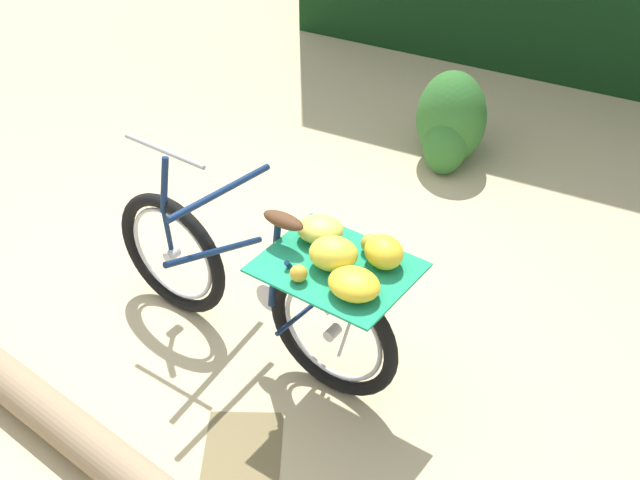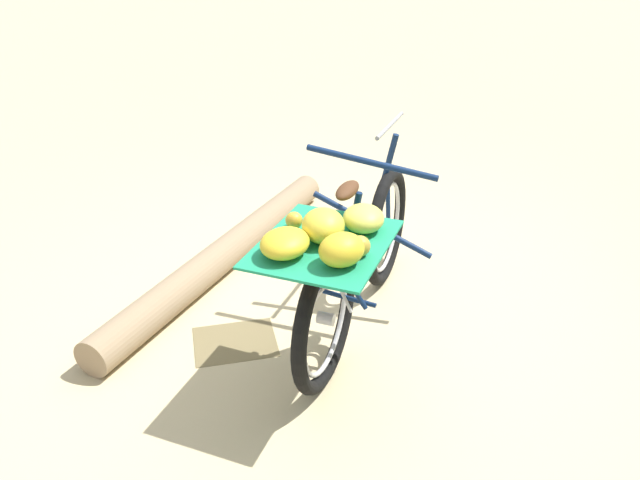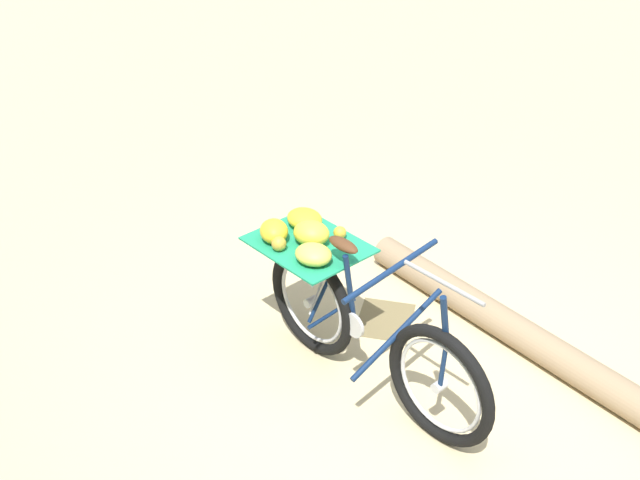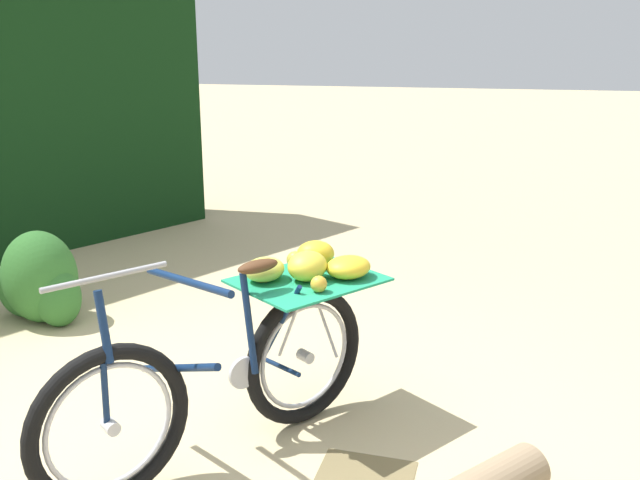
# 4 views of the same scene
# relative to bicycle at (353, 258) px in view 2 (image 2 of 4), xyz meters

# --- Properties ---
(ground_plane) EXTENTS (60.00, 60.00, 0.00)m
(ground_plane) POSITION_rel_bicycle_xyz_m (-0.24, -0.25, -0.49)
(ground_plane) COLOR #C6B284
(bicycle) EXTENTS (1.25, 1.64, 1.03)m
(bicycle) POSITION_rel_bicycle_xyz_m (0.00, 0.00, 0.00)
(bicycle) COLOR black
(bicycle) RESTS_ON ground_plane
(fallen_log) EXTENTS (1.68, 2.07, 0.21)m
(fallen_log) POSITION_rel_bicycle_xyz_m (0.59, -0.93, -0.39)
(fallen_log) COLOR #937A5B
(fallen_log) RESTS_ON ground_plane
(leaf_litter_patch) EXTENTS (0.44, 0.36, 0.01)m
(leaf_litter_patch) POSITION_rel_bicycle_xyz_m (0.63, -0.10, -0.49)
(leaf_litter_patch) COLOR olive
(leaf_litter_patch) RESTS_ON ground_plane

